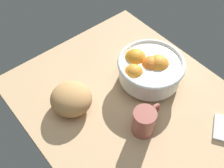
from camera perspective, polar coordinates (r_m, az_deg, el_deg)
The scene contains 4 objects.
ground_plane at distance 95.52cm, azimuth 4.29°, elevation -4.80°, with size 82.46×66.07×3.00cm, color tan.
fruit_bowl at distance 96.30cm, azimuth 7.64°, elevation 3.26°, with size 23.38×23.38×11.65cm.
bread_loaf at distance 91.11cm, azimuth -8.48°, elevation -3.05°, with size 13.90×13.58×8.64cm, color tan.
mug at distance 85.57cm, azimuth 6.81°, elevation -7.63°, with size 7.19×11.67×9.53cm.
Camera 1 is at (36.25, -39.31, 77.65)cm, focal length 43.97 mm.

